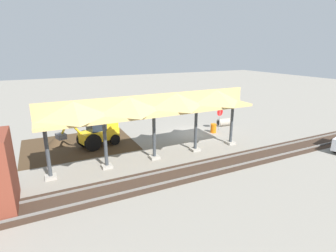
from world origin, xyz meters
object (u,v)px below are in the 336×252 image
object	(u,v)px
concrete_pipe	(225,122)
backhoe	(97,132)
stop_sign	(220,115)
traffic_barrel	(213,128)

from	to	relation	value
concrete_pipe	backhoe	bearing A→B (deg)	0.93
backhoe	stop_sign	bearing A→B (deg)	176.46
backhoe	concrete_pipe	distance (m)	13.53
concrete_pipe	traffic_barrel	size ratio (longest dim) A/B	1.80
backhoe	traffic_barrel	distance (m)	11.08
stop_sign	traffic_barrel	distance (m)	1.66
backhoe	traffic_barrel	xyz separation A→B (m)	(-10.98, 1.25, -0.82)
backhoe	traffic_barrel	world-z (taller)	backhoe
stop_sign	traffic_barrel	size ratio (longest dim) A/B	2.48
concrete_pipe	traffic_barrel	xyz separation A→B (m)	(2.52, 1.47, 0.05)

